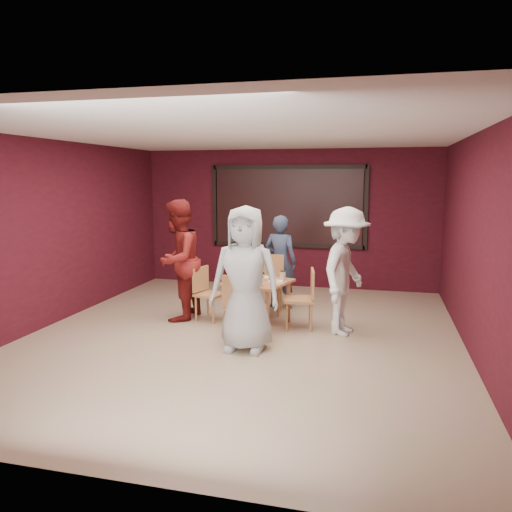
% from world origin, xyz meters
% --- Properties ---
extents(floor, '(7.00, 7.00, 0.00)m').
position_xyz_m(floor, '(0.00, 0.00, 0.00)').
color(floor, tan).
rests_on(floor, ground).
extents(window_blinds, '(3.00, 0.02, 1.50)m').
position_xyz_m(window_blinds, '(0.00, 3.45, 1.65)').
color(window_blinds, black).
extents(dining_table, '(1.07, 1.07, 0.83)m').
position_xyz_m(dining_table, '(0.07, 0.64, 0.61)').
color(dining_table, '#B27549').
rests_on(dining_table, floor).
extents(chair_front, '(0.57, 0.57, 0.93)m').
position_xyz_m(chair_front, '(0.04, -0.19, 0.52)').
color(chair_front, '#B78347').
rests_on(chair_front, floor).
extents(chair_back, '(0.50, 0.50, 0.96)m').
position_xyz_m(chair_back, '(0.08, 1.37, 0.54)').
color(chair_back, '#B78347').
rests_on(chair_back, floor).
extents(chair_left, '(0.50, 0.50, 0.84)m').
position_xyz_m(chair_left, '(-0.78, 0.71, 0.47)').
color(chair_left, '#B78347').
rests_on(chair_left, floor).
extents(chair_right, '(0.50, 0.50, 0.90)m').
position_xyz_m(chair_right, '(0.79, 0.60, 0.51)').
color(chair_right, '#B78347').
rests_on(chair_right, floor).
extents(diner_front, '(0.93, 0.62, 1.88)m').
position_xyz_m(diner_front, '(0.19, -0.49, 0.94)').
color(diner_front, '#B0B0B0').
rests_on(diner_front, floor).
extents(diner_back, '(0.66, 0.51, 1.61)m').
position_xyz_m(diner_back, '(0.20, 1.72, 0.80)').
color(diner_back, '#313D57').
rests_on(diner_back, floor).
extents(diner_left, '(0.78, 0.97, 1.89)m').
position_xyz_m(diner_left, '(-1.22, 0.64, 0.95)').
color(diner_left, maroon).
rests_on(diner_left, floor).
extents(diner_right, '(0.94, 1.30, 1.82)m').
position_xyz_m(diner_right, '(1.39, 0.51, 0.91)').
color(diner_right, white).
rests_on(diner_right, floor).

